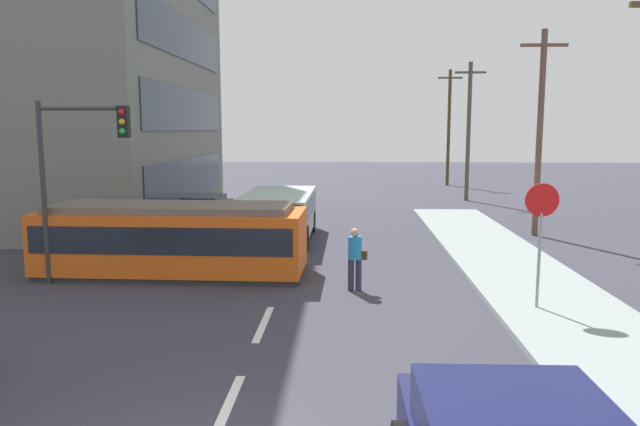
# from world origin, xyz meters

# --- Properties ---
(ground_plane) EXTENTS (120.00, 120.00, 0.00)m
(ground_plane) POSITION_xyz_m (0.00, 10.00, 0.00)
(ground_plane) COLOR #363641
(sidewalk_curb_right) EXTENTS (3.20, 36.00, 0.14)m
(sidewalk_curb_right) POSITION_xyz_m (6.80, 6.00, 0.07)
(sidewalk_curb_right) COLOR gray
(sidewalk_curb_right) RESTS_ON ground
(lane_stripe_1) EXTENTS (0.16, 2.40, 0.01)m
(lane_stripe_1) POSITION_xyz_m (0.00, 2.00, 0.01)
(lane_stripe_1) COLOR silver
(lane_stripe_1) RESTS_ON ground
(lane_stripe_2) EXTENTS (0.16, 2.40, 0.01)m
(lane_stripe_2) POSITION_xyz_m (0.00, 6.00, 0.01)
(lane_stripe_2) COLOR silver
(lane_stripe_2) RESTS_ON ground
(lane_stripe_3) EXTENTS (0.16, 2.40, 0.01)m
(lane_stripe_3) POSITION_xyz_m (0.00, 16.34, 0.01)
(lane_stripe_3) COLOR silver
(lane_stripe_3) RESTS_ON ground
(lane_stripe_4) EXTENTS (0.16, 2.40, 0.01)m
(lane_stripe_4) POSITION_xyz_m (0.00, 22.34, 0.01)
(lane_stripe_4) COLOR silver
(lane_stripe_4) RESTS_ON ground
(corner_building) EXTENTS (14.79, 14.98, 19.20)m
(corner_building) POSITION_xyz_m (-13.01, 21.18, 9.60)
(corner_building) COLOR slate
(corner_building) RESTS_ON ground
(streetcar_tram) EXTENTS (7.66, 2.68, 2.08)m
(streetcar_tram) POSITION_xyz_m (-3.26, 10.34, 1.08)
(streetcar_tram) COLOR #DF5816
(streetcar_tram) RESTS_ON ground
(city_bus) EXTENTS (2.58, 5.95, 1.81)m
(city_bus) POSITION_xyz_m (-0.82, 15.89, 1.05)
(city_bus) COLOR #A4BFB3
(city_bus) RESTS_ON ground
(pedestrian_crossing) EXTENTS (0.51, 0.36, 1.67)m
(pedestrian_crossing) POSITION_xyz_m (2.03, 8.79, 0.94)
(pedestrian_crossing) COLOR #312741
(pedestrian_crossing) RESTS_ON ground
(parked_sedan_mid) EXTENTS (2.07, 4.24, 1.19)m
(parked_sedan_mid) POSITION_xyz_m (-4.99, 14.30, 0.62)
(parked_sedan_mid) COLOR #B1B3C5
(parked_sedan_mid) RESTS_ON ground
(parked_sedan_far) EXTENTS (2.01, 4.42, 1.19)m
(parked_sedan_far) POSITION_xyz_m (-4.80, 20.54, 0.62)
(parked_sedan_far) COLOR #93260B
(parked_sedan_far) RESTS_ON ground
(stop_sign) EXTENTS (0.76, 0.07, 2.88)m
(stop_sign) POSITION_xyz_m (6.22, 7.09, 2.19)
(stop_sign) COLOR gray
(stop_sign) RESTS_ON sidewalk_curb_right
(traffic_light_mast) EXTENTS (2.51, 0.33, 4.97)m
(traffic_light_mast) POSITION_xyz_m (-5.44, 9.16, 3.46)
(traffic_light_mast) COLOR #333333
(traffic_light_mast) RESTS_ON ground
(utility_pole_mid) EXTENTS (1.80, 0.24, 8.01)m
(utility_pole_mid) POSITION_xyz_m (9.30, 17.35, 4.19)
(utility_pole_mid) COLOR brown
(utility_pole_mid) RESTS_ON ground
(utility_pole_far) EXTENTS (1.80, 0.24, 8.06)m
(utility_pole_far) POSITION_xyz_m (8.86, 29.02, 4.21)
(utility_pole_far) COLOR #4E513A
(utility_pole_far) RESTS_ON ground
(utility_pole_distant) EXTENTS (1.80, 0.24, 8.55)m
(utility_pole_distant) POSITION_xyz_m (9.31, 38.71, 4.46)
(utility_pole_distant) COLOR #513C22
(utility_pole_distant) RESTS_ON ground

